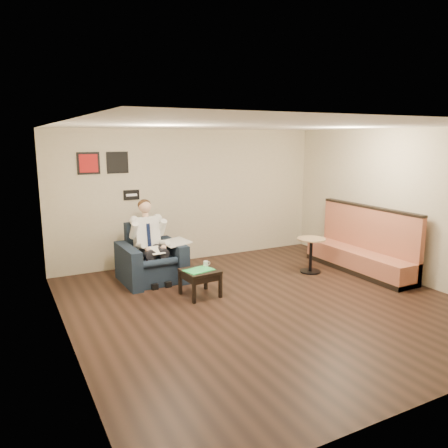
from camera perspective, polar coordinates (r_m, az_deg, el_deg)
name	(u,v)px	position (r m, az deg, el deg)	size (l,w,h in m)	color
ground	(266,304)	(7.17, 5.54, -10.33)	(6.00, 6.00, 0.00)	black
wall_back	(191,196)	(9.40, -4.34, 3.68)	(6.00, 0.02, 2.80)	beige
wall_front	(442,269)	(4.65, 26.58, -5.26)	(6.00, 0.02, 2.80)	beige
wall_left	(64,239)	(5.74, -20.18, -1.80)	(0.02, 6.00, 2.80)	beige
wall_right	(403,205)	(8.78, 22.37, 2.34)	(0.02, 6.00, 2.80)	beige
ceiling	(270,126)	(6.67, 6.00, 12.66)	(6.00, 6.00, 0.02)	white
seating_sign	(131,195)	(8.94, -12.00, 3.74)	(0.32, 0.02, 0.20)	black
art_print_left	(88,163)	(8.71, -17.28, 7.58)	(0.42, 0.03, 0.42)	#B61616
art_print_right	(117,163)	(8.82, -13.74, 7.80)	(0.42, 0.03, 0.42)	black
armchair	(151,254)	(8.18, -9.50, -3.83)	(1.08, 1.08, 1.05)	black
seated_man	(153,245)	(8.01, -9.21, -2.71)	(0.68, 1.03, 1.44)	silver
lap_papers	(156,250)	(7.92, -8.90, -3.41)	(0.24, 0.34, 0.01)	white
newspaper	(175,242)	(8.19, -6.38, -2.37)	(0.46, 0.57, 0.01)	silver
side_table	(200,283)	(7.40, -3.15, -7.69)	(0.56, 0.56, 0.46)	black
green_folder	(199,270)	(7.30, -3.30, -6.03)	(0.46, 0.32, 0.01)	#2AD55C
coffee_mug	(206,264)	(7.51, -2.39, -5.20)	(0.08, 0.08, 0.10)	white
smartphone	(198,267)	(7.49, -3.43, -5.60)	(0.14, 0.07, 0.01)	black
banquette	(360,240)	(9.03, 17.31, -2.00)	(0.60, 2.51, 1.28)	#A85A41
cafe_table	(311,255)	(8.80, 11.26, -4.03)	(0.55, 0.55, 0.69)	#A17C57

